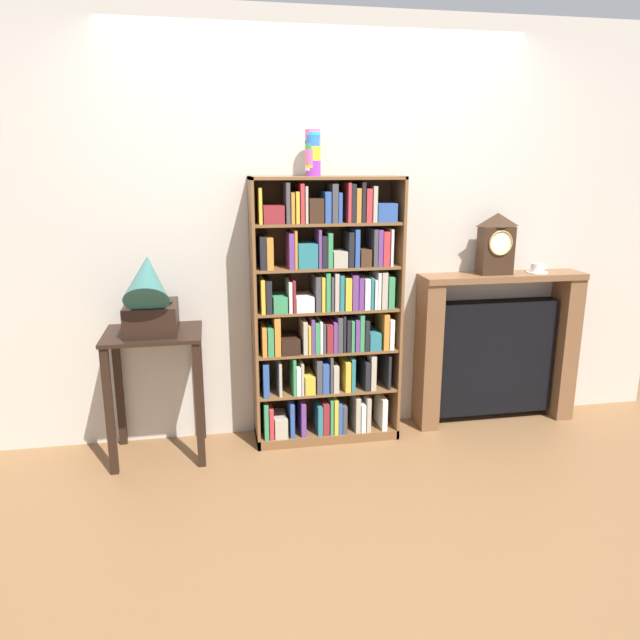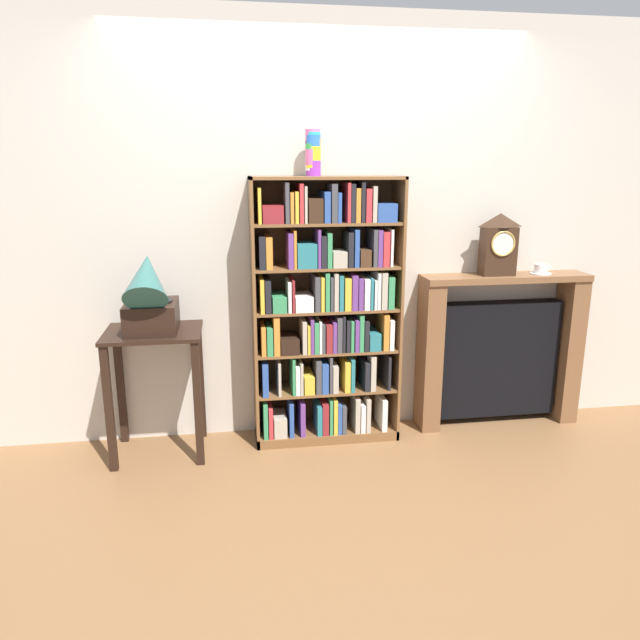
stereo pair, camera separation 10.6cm
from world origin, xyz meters
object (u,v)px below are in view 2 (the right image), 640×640
Objects in this scene: fireplace_mantel at (498,351)px; teacup_with_saucer at (541,269)px; side_table_left at (155,365)px; mantel_clock at (499,244)px; bookshelf at (326,317)px; cup_stack at (313,153)px; gramophone at (149,297)px.

teacup_with_saucer is at bearing -4.67° from fireplace_mantel.
mantel_clock is (2.16, 0.10, 0.66)m from side_table_left.
cup_stack is (-0.07, 0.04, 0.98)m from bookshelf.
bookshelf is at bearing -177.06° from fireplace_mantel.
gramophone reaches higher than fireplace_mantel.
teacup_with_saucer is (2.46, 0.11, 0.49)m from side_table_left.
side_table_left is at bearing -176.75° from fireplace_mantel.
bookshelf reaches higher than gramophone.
fireplace_mantel is (1.26, 0.02, -1.28)m from cup_stack.
mantel_clock is 2.82× the size of teacup_with_saucer.
cup_stack is at bearing -179.21° from fireplace_mantel.
side_table_left is at bearing -176.40° from bookshelf.
cup_stack reaches higher than gramophone.
fireplace_mantel reaches higher than side_table_left.
teacup_with_saucer reaches higher than side_table_left.
mantel_clock is (2.16, 0.16, 0.23)m from gramophone.
teacup_with_saucer reaches higher than fireplace_mantel.
gramophone is 0.48× the size of fireplace_mantel.
side_table_left is 1.97× the size of mantel_clock.
mantel_clock is (1.19, -0.01, -0.56)m from cup_stack.
fireplace_mantel is at bearing 175.33° from teacup_with_saucer.
teacup_with_saucer is at bearing 2.48° from side_table_left.
bookshelf is 11.83× the size of teacup_with_saucer.
side_table_left is 2.23m from fireplace_mantel.
mantel_clock reaches higher than gramophone.
fireplace_mantel is (1.18, 0.06, -0.30)m from bookshelf.
gramophone is (0.00, -0.05, 0.43)m from side_table_left.
cup_stack is 0.67× the size of mantel_clock.
cup_stack is 1.89× the size of teacup_with_saucer.
teacup_with_saucer is at bearing 0.52° from mantel_clock.
gramophone is at bearing -173.45° from bookshelf.
mantel_clock is at bearing -0.24° from cup_stack.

